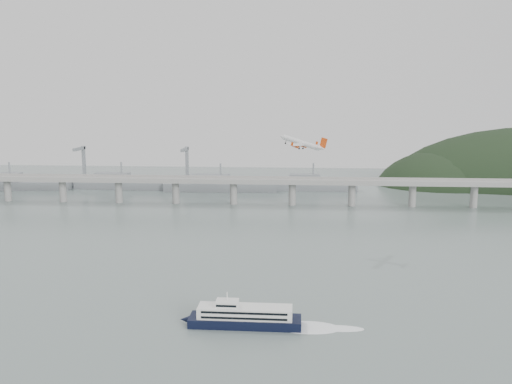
{
  "coord_description": "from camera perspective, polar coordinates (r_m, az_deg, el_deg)",
  "views": [
    {
      "loc": [
        22.66,
        -251.88,
        89.53
      ],
      "look_at": [
        0.0,
        55.0,
        36.0
      ],
      "focal_mm": 38.0,
      "sensor_mm": 36.0,
      "label": 1
    }
  ],
  "objects": [
    {
      "name": "ground",
      "position": [
        268.28,
        -0.88,
        -9.63
      ],
      "size": [
        900.0,
        900.0,
        0.0
      ],
      "primitive_type": "plane",
      "color": "slate",
      "rests_on": "ground"
    },
    {
      "name": "airliner",
      "position": [
        320.12,
        4.89,
        5.14
      ],
      "size": [
        29.15,
        27.7,
        9.81
      ],
      "rotation": [
        0.05,
        -0.23,
        2.6
      ],
      "color": "silver",
      "rests_on": "ground"
    },
    {
      "name": "ferry",
      "position": [
        220.88,
        -1.16,
        -12.98
      ],
      "size": [
        73.44,
        12.96,
        13.87
      ],
      "rotation": [
        0.0,
        0.0,
        -0.0
      ],
      "color": "black",
      "rests_on": "ground"
    },
    {
      "name": "bridge",
      "position": [
        458.18,
        1.19,
        0.84
      ],
      "size": [
        800.0,
        22.0,
        23.9
      ],
      "color": "gray",
      "rests_on": "ground"
    },
    {
      "name": "distant_fleet",
      "position": [
        553.06,
        -14.61,
        0.88
      ],
      "size": [
        453.0,
        60.9,
        40.0
      ],
      "color": "slate",
      "rests_on": "ground"
    }
  ]
}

